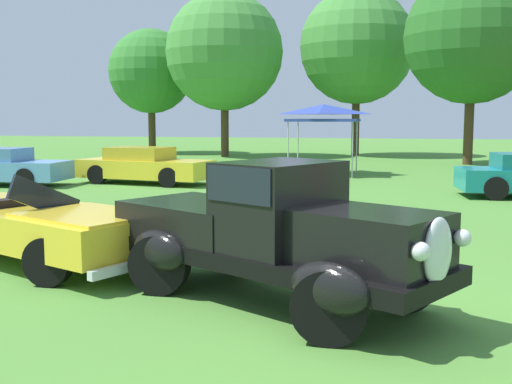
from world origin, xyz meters
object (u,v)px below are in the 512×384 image
feature_pickup_truck (274,231)px  show_car_skyblue (0,167)px  canopy_tent_left_field (324,112)px  neighbor_convertible (40,225)px  show_car_yellow (143,166)px

feature_pickup_truck → show_car_skyblue: bearing=136.0°
feature_pickup_truck → canopy_tent_left_field: (-1.38, 17.06, 1.55)m
feature_pickup_truck → canopy_tent_left_field: size_ratio=1.66×
show_car_skyblue → canopy_tent_left_field: (9.83, 6.25, 1.82)m
neighbor_convertible → show_car_yellow: size_ratio=1.04×
feature_pickup_truck → show_car_skyblue: size_ratio=1.03×
neighbor_convertible → canopy_tent_left_field: (2.51, 15.79, 1.84)m
show_car_yellow → neighbor_convertible: bearing=-74.9°
feature_pickup_truck → neighbor_convertible: 4.10m
feature_pickup_truck → show_car_yellow: feature_pickup_truck is taller
show_car_yellow → canopy_tent_left_field: size_ratio=1.75×
show_car_skyblue → show_car_yellow: (4.33, 1.57, 0.00)m
feature_pickup_truck → show_car_yellow: size_ratio=0.95×
feature_pickup_truck → show_car_skyblue: (-11.21, 10.81, -0.27)m
feature_pickup_truck → neighbor_convertible: bearing=161.9°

